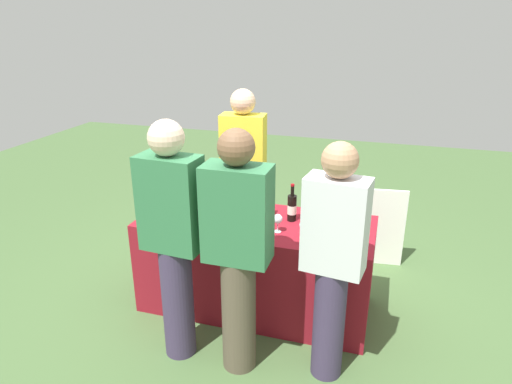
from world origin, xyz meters
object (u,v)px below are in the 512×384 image
wine_bottle_3 (265,205)px  wine_bottle_6 (336,210)px  wine_bottle_0 (177,192)px  wine_bottle_4 (292,208)px  wine_bottle_7 (348,215)px  wine_glass_0 (250,213)px  guest_0 (173,236)px  wine_glass_2 (278,219)px  wine_glass_4 (327,225)px  wine_bottle_5 (310,209)px  wine_glass_3 (304,226)px  wine_glass_1 (266,215)px  menu_board (372,227)px  guest_1 (238,248)px  server_pouring (244,173)px  wine_bottle_2 (246,201)px  guest_2 (333,257)px  wine_bottle_1 (229,195)px

wine_bottle_3 → wine_bottle_6: (0.57, 0.05, 0.00)m
wine_bottle_0 → wine_bottle_4: 1.04m
wine_bottle_7 → wine_glass_0: bearing=-169.5°
wine_bottle_4 → guest_0: size_ratio=0.18×
wine_glass_2 → wine_glass_4: (0.38, -0.01, 0.01)m
wine_bottle_5 → wine_bottle_6: bearing=14.3°
wine_glass_2 → wine_glass_3: wine_glass_2 is taller
wine_bottle_7 → wine_glass_1: size_ratio=2.40×
wine_bottle_4 → menu_board: 1.24m
wine_bottle_4 → guest_1: (-0.18, -0.82, 0.02)m
wine_glass_3 → guest_1: size_ratio=0.08×
guest_0 → menu_board: size_ratio=2.20×
wine_bottle_3 → wine_bottle_0: bearing=176.7°
wine_bottle_4 → wine_bottle_0: bearing=177.4°
wine_bottle_5 → wine_bottle_6: size_ratio=1.05×
wine_glass_2 → server_pouring: (-0.56, 0.85, 0.05)m
wine_bottle_4 → wine_glass_1: 0.23m
wine_bottle_2 → wine_glass_2: 0.40m
wine_bottle_3 → wine_glass_1: 0.17m
wine_bottle_3 → wine_bottle_5: (0.37, 0.00, 0.01)m
wine_bottle_4 → wine_glass_1: bearing=-135.6°
wine_bottle_3 → guest_1: guest_1 is taller
server_pouring → guest_2: bearing=122.5°
guest_0 → guest_1: guest_0 is taller
wine_bottle_1 → guest_0: size_ratio=0.18×
wine_bottle_0 → wine_bottle_3: 0.82m
guest_1 → menu_board: size_ratio=2.17×
wine_bottle_1 → guest_1: size_ratio=0.18×
wine_glass_2 → wine_glass_4: wine_glass_4 is taller
wine_bottle_3 → wine_bottle_4: size_ratio=0.96×
wine_bottle_5 → wine_glass_4: wine_bottle_5 is taller
wine_glass_2 → guest_1: (-0.12, -0.58, 0.03)m
wine_bottle_7 → server_pouring: (-1.06, 0.64, 0.04)m
wine_bottle_0 → guest_0: bearing=-65.2°
wine_bottle_0 → guest_0: guest_0 is taller
wine_bottle_1 → server_pouring: size_ratio=0.18×
wine_bottle_3 → guest_1: (0.05, -0.82, 0.03)m
guest_0 → guest_1: (0.46, -0.00, -0.02)m
wine_bottle_7 → wine_bottle_3: bearing=177.5°
wine_glass_3 → guest_0: size_ratio=0.08×
wine_bottle_4 → wine_glass_4: (0.32, -0.25, -0.00)m
menu_board → wine_bottle_4: bearing=-129.6°
wine_bottle_2 → wine_glass_3: wine_bottle_2 is taller
wine_bottle_0 → wine_bottle_5: 1.18m
wine_glass_0 → wine_glass_4: (0.62, -0.08, 0.01)m
wine_bottle_2 → guest_1: 0.84m
wine_glass_4 → guest_1: bearing=-130.9°
wine_bottle_2 → wine_bottle_6: (0.73, 0.06, -0.01)m
wine_bottle_1 → wine_glass_4: 0.97m
wine_bottle_0 → wine_glass_3: wine_bottle_0 is taller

